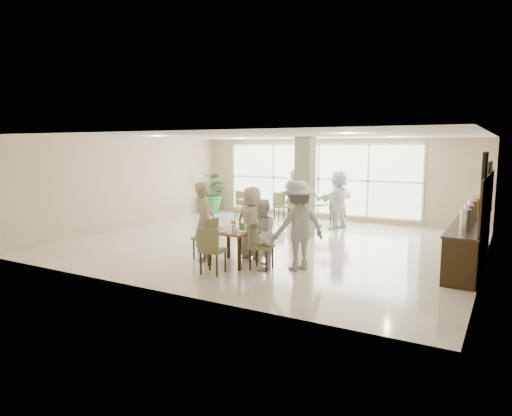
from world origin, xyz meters
The scene contains 23 objects.
ground centered at (0.00, 0.00, 0.00)m, with size 10.00×10.00×0.00m, color beige.
room_shell centered at (0.00, 0.00, 1.70)m, with size 10.00×10.00×10.00m.
window_bank centered at (-0.50, 4.46, 1.40)m, with size 7.00×0.04×7.00m.
column centered at (0.40, 1.20, 1.40)m, with size 0.45×0.45×2.80m, color #5E6B4A.
main_table centered at (0.25, -2.27, 0.65)m, with size 0.89×0.89×0.75m.
round_table_left centered at (-2.25, 3.01, 0.58)m, with size 1.11×1.11×0.75m.
round_table_right centered at (-0.08, 3.02, 0.57)m, with size 1.07×1.07×0.75m.
chairs_main_table centered at (0.23, -2.27, 0.47)m, with size 2.04×2.11×0.95m.
chairs_table_left centered at (-2.22, 3.08, 0.47)m, with size 2.12×1.89×0.95m.
chairs_table_right centered at (-0.10, 3.03, 0.47)m, with size 2.01×1.83×0.95m.
tabletop_clutter centered at (0.30, -2.30, 0.81)m, with size 0.65×0.73×0.21m.
buffet_counter centered at (4.70, 0.51, 0.55)m, with size 0.64×4.70×1.95m.
wall_tv centered at (4.94, -0.60, 2.15)m, with size 0.06×1.00×0.58m.
framed_art_a centered at (4.95, 1.00, 1.85)m, with size 0.05×0.55×0.70m.
framed_art_b centered at (4.95, 1.80, 1.85)m, with size 0.05×0.55×0.70m.
potted_plant centered at (-4.58, 3.82, 0.77)m, with size 1.39×1.39×1.55m, color #2B6C2F.
teen_left centered at (-0.52, -2.27, 0.88)m, with size 0.64×0.42×1.76m, color tan.
teen_far centered at (0.32, -1.59, 0.82)m, with size 0.80×0.44×1.64m, color tan.
teen_right centered at (0.98, -2.35, 0.73)m, with size 0.71×0.56×1.47m, color white.
teen_standing centered at (1.65, -1.99, 0.92)m, with size 1.19×0.69×1.85m, color #949496.
adult_a centered at (-0.14, 2.14, 0.93)m, with size 1.09×0.62×1.86m, color #4782D5.
adult_b centered at (0.76, 2.98, 0.90)m, with size 1.66×0.72×1.79m, color white.
adult_standing centered at (-1.20, 3.92, 0.87)m, with size 0.63×0.42×1.74m, color tan.
Camera 1 is at (5.43, -10.44, 2.55)m, focal length 32.00 mm.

